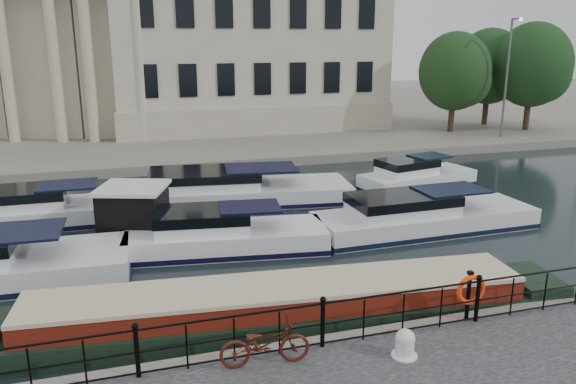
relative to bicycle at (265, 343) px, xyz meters
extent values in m
plane|color=black|center=(1.42, 2.58, -1.05)|extent=(160.00, 160.00, 0.00)
cube|color=#6B665B|center=(1.42, 41.58, -0.78)|extent=(120.00, 42.00, 0.55)
cylinder|color=black|center=(-2.58, 0.33, 0.05)|extent=(0.10, 0.10, 1.10)
sphere|color=black|center=(-2.58, 0.33, 0.65)|extent=(0.14, 0.14, 0.14)
cylinder|color=black|center=(1.42, 0.33, 0.05)|extent=(0.10, 0.10, 1.10)
sphere|color=black|center=(1.42, 0.33, 0.65)|extent=(0.14, 0.14, 0.14)
cylinder|color=black|center=(5.42, 0.33, 0.05)|extent=(0.10, 0.10, 1.10)
sphere|color=black|center=(5.42, 0.33, 0.65)|extent=(0.14, 0.14, 0.14)
cylinder|color=black|center=(1.42, 0.33, 0.55)|extent=(24.00, 0.05, 0.05)
cylinder|color=black|center=(1.42, 0.33, 0.05)|extent=(24.00, 0.04, 0.04)
cylinder|color=black|center=(1.42, 0.33, -0.42)|extent=(24.00, 0.04, 0.04)
cube|color=#ADA38C|center=(7.42, 35.58, 6.50)|extent=(20.00, 14.00, 14.00)
cube|color=#9E937F|center=(7.42, 35.58, 0.50)|extent=(20.30, 14.30, 2.00)
cube|color=#ADA38C|center=(-1.91, 31.60, 5.00)|extent=(5.73, 4.06, 11.00)
cylinder|color=#ADA38C|center=(-0.87, 28.74, 4.40)|extent=(0.70, 0.70, 9.80)
cylinder|color=#ADA38C|center=(-4.07, 29.45, 4.40)|extent=(0.70, 0.70, 9.80)
cube|color=#ADA38C|center=(-6.87, 33.02, 5.00)|extent=(5.90, 4.56, 11.00)
cylinder|color=#ADA38C|center=(-6.17, 30.05, 4.40)|extent=(0.70, 0.70, 9.80)
cylinder|color=#ADA38C|center=(-9.27, 31.14, 4.40)|extent=(0.70, 0.70, 9.80)
cylinder|color=#59595B|center=(23.42, 23.08, 3.50)|extent=(0.16, 0.16, 8.00)
sphere|color=#FFF2CC|center=(23.42, 22.23, 7.45)|extent=(0.24, 0.24, 0.24)
imported|color=#4A140D|center=(0.00, 0.00, 0.00)|extent=(1.97, 0.83, 1.01)
cylinder|color=silver|center=(2.98, -0.58, -0.29)|extent=(0.41, 0.41, 0.43)
sphere|color=silver|center=(2.98, -0.58, -0.08)|extent=(0.43, 0.43, 0.43)
cylinder|color=silver|center=(2.98, -0.58, -0.48)|extent=(0.57, 0.57, 0.04)
cylinder|color=black|center=(5.26, 0.48, 0.11)|extent=(0.10, 0.10, 1.23)
cube|color=black|center=(5.26, 0.48, 0.73)|extent=(0.12, 0.12, 0.08)
torus|color=#F7370D|center=(5.26, 0.40, 0.32)|extent=(0.78, 0.12, 0.78)
cube|color=black|center=(1.04, 2.40, -0.95)|extent=(15.98, 3.60, 0.95)
cube|color=#61170D|center=(1.04, 2.40, -0.30)|extent=(12.80, 2.98, 0.74)
cube|color=#C5B08F|center=(1.04, 2.40, 0.10)|extent=(12.80, 3.05, 0.11)
cube|color=#6B665B|center=(-2.26, 10.11, -1.00)|extent=(3.87, 3.54, 0.26)
cube|color=black|center=(-2.26, 10.11, 0.05)|extent=(2.69, 2.69, 1.91)
cube|color=silver|center=(-2.26, 10.11, 1.00)|extent=(2.96, 2.96, 0.13)
cube|color=black|center=(-5.71, 7.65, 0.50)|extent=(2.57, 2.21, 0.08)
cube|color=white|center=(0.79, 8.28, -0.85)|extent=(7.25, 3.33, 1.20)
cube|color=black|center=(0.79, 8.28, -0.93)|extent=(7.33, 3.36, 0.18)
cube|color=white|center=(-0.05, 8.39, 0.00)|extent=(3.39, 2.38, 0.90)
cube|color=black|center=(1.62, 8.16, 0.50)|extent=(2.31, 1.95, 0.08)
cube|color=silver|center=(8.62, 8.13, -0.85)|extent=(8.81, 2.79, 1.20)
cube|color=black|center=(8.62, 8.13, -0.93)|extent=(8.90, 2.81, 0.18)
cube|color=silver|center=(7.57, 8.11, 0.00)|extent=(3.98, 2.22, 0.90)
cube|color=black|center=(9.67, 8.16, 0.50)|extent=(2.66, 1.88, 0.08)
cube|color=silver|center=(-5.60, 13.33, -0.85)|extent=(7.53, 2.74, 1.20)
cube|color=black|center=(-5.60, 13.33, -0.93)|extent=(7.61, 2.77, 0.18)
cube|color=silver|center=(-6.50, 13.34, 0.00)|extent=(3.40, 2.21, 0.90)
cube|color=black|center=(-4.70, 13.31, 0.50)|extent=(2.27, 1.87, 0.08)
cube|color=silver|center=(2.26, 14.22, -0.85)|extent=(11.02, 4.63, 1.20)
cube|color=black|center=(2.26, 14.22, -0.93)|extent=(11.13, 4.67, 0.18)
cube|color=silver|center=(0.99, 14.39, 0.00)|extent=(5.12, 3.27, 0.90)
cube|color=black|center=(3.53, 14.05, 0.50)|extent=(3.48, 2.67, 0.08)
cube|color=white|center=(11.62, 14.02, -0.85)|extent=(6.32, 3.36, 1.20)
cube|color=black|center=(11.62, 14.02, -0.93)|extent=(6.39, 3.39, 0.18)
cube|color=white|center=(10.91, 13.87, 0.00)|extent=(3.01, 2.30, 0.90)
cube|color=black|center=(12.33, 14.17, 0.50)|extent=(2.08, 1.86, 0.08)
cylinder|color=black|center=(21.26, 26.11, 0.69)|extent=(0.44, 0.44, 2.38)
ellipsoid|color=black|center=(21.26, 26.11, 3.92)|extent=(5.17, 5.17, 5.72)
sphere|color=black|center=(21.86, 25.71, 3.24)|extent=(3.81, 3.81, 3.81)
cylinder|color=black|center=(25.96, 28.53, 0.74)|extent=(0.44, 0.44, 2.49)
ellipsoid|color=black|center=(25.96, 28.53, 4.11)|extent=(5.40, 5.40, 5.96)
sphere|color=black|center=(26.56, 28.13, 3.40)|extent=(3.98, 3.98, 3.98)
cylinder|color=black|center=(27.26, 25.22, 0.80)|extent=(0.44, 0.44, 2.61)
ellipsoid|color=black|center=(27.26, 25.22, 4.35)|extent=(5.67, 5.67, 6.27)
sphere|color=black|center=(27.86, 24.82, 3.60)|extent=(4.18, 4.18, 4.18)
camera|label=1|loc=(-2.62, -10.19, 6.15)|focal=35.00mm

